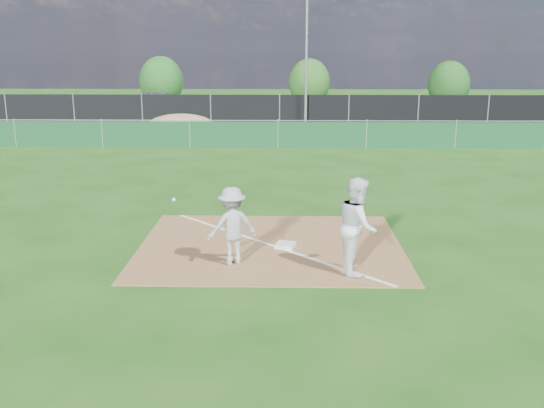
{
  "coord_description": "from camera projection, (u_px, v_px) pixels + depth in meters",
  "views": [
    {
      "loc": [
        0.32,
        -12.28,
        4.44
      ],
      "look_at": [
        0.03,
        1.0,
        1.0
      ],
      "focal_mm": 40.0,
      "sensor_mm": 36.0,
      "label": 1
    }
  ],
  "objects": [
    {
      "name": "ground",
      "position": [
        276.0,
        170.0,
        22.68
      ],
      "size": [
        90.0,
        90.0,
        0.0
      ],
      "primitive_type": "plane",
      "color": "#1A490F",
      "rests_on": "ground"
    },
    {
      "name": "light_pole",
      "position": [
        306.0,
        55.0,
        33.94
      ],
      "size": [
        0.16,
        0.16,
        8.0
      ],
      "primitive_type": "cylinder",
      "color": "slate",
      "rests_on": "ground"
    },
    {
      "name": "green_fence",
      "position": [
        278.0,
        135.0,
        27.37
      ],
      "size": [
        44.0,
        0.05,
        1.2
      ],
      "primitive_type": "cube",
      "color": "#103C1D",
      "rests_on": "ground"
    },
    {
      "name": "car_mid",
      "position": [
        250.0,
        108.0,
        38.62
      ],
      "size": [
        4.06,
        1.54,
        1.32
      ],
      "primitive_type": "imported",
      "rotation": [
        0.0,
        0.0,
        1.54
      ],
      "color": "black",
      "rests_on": "parking_lot"
    },
    {
      "name": "foul_line",
      "position": [
        271.0,
        245.0,
        13.97
      ],
      "size": [
        5.01,
        5.01,
        0.01
      ],
      "primitive_type": "cube",
      "rotation": [
        0.0,
        0.0,
        0.79
      ],
      "color": "white",
      "rests_on": "infield_dirt"
    },
    {
      "name": "parking_lot",
      "position": [
        280.0,
        116.0,
        40.1
      ],
      "size": [
        46.0,
        9.0,
        0.01
      ],
      "primitive_type": "cube",
      "color": "black",
      "rests_on": "ground"
    },
    {
      "name": "car_left",
      "position": [
        161.0,
        103.0,
        40.32
      ],
      "size": [
        5.2,
        3.16,
        1.65
      ],
      "primitive_type": "imported",
      "rotation": [
        0.0,
        0.0,
        1.3
      ],
      "color": "#A7AAAF",
      "rests_on": "parking_lot"
    },
    {
      "name": "first_base",
      "position": [
        285.0,
        245.0,
        13.82
      ],
      "size": [
        0.52,
        0.52,
        0.09
      ],
      "primitive_type": "cube",
      "rotation": [
        0.0,
        0.0,
        -0.29
      ],
      "color": "silver",
      "rests_on": "infield_dirt"
    },
    {
      "name": "infield_dirt",
      "position": [
        271.0,
        245.0,
        13.97
      ],
      "size": [
        6.0,
        5.0,
        0.02
      ],
      "primitive_type": "cube",
      "color": "brown",
      "rests_on": "ground"
    },
    {
      "name": "dirt_mound",
      "position": [
        181.0,
        125.0,
        30.87
      ],
      "size": [
        3.38,
        2.6,
        1.17
      ],
      "primitive_type": "ellipsoid",
      "color": "#99774A",
      "rests_on": "ground"
    },
    {
      "name": "tree_mid",
      "position": [
        309.0,
        83.0,
        45.44
      ],
      "size": [
        3.08,
        3.08,
        3.65
      ],
      "color": "#382316",
      "rests_on": "ground"
    },
    {
      "name": "tree_right",
      "position": [
        449.0,
        85.0,
        44.09
      ],
      "size": [
        2.97,
        2.97,
        3.52
      ],
      "color": "#382316",
      "rests_on": "ground"
    },
    {
      "name": "play_at_first",
      "position": [
        232.0,
        226.0,
        12.59
      ],
      "size": [
        1.86,
        0.99,
        1.65
      ],
      "color": "#AAABAD",
      "rests_on": "infield_dirt"
    },
    {
      "name": "runner",
      "position": [
        358.0,
        225.0,
        12.12
      ],
      "size": [
        0.75,
        0.96,
        1.97
      ],
      "primitive_type": "imported",
      "rotation": [
        0.0,
        0.0,
        1.57
      ],
      "color": "white",
      "rests_on": "ground"
    },
    {
      "name": "black_fence",
      "position": [
        280.0,
        110.0,
        35.04
      ],
      "size": [
        46.0,
        0.04,
        1.8
      ],
      "primitive_type": "cube",
      "color": "black",
      "rests_on": "ground"
    },
    {
      "name": "tree_left",
      "position": [
        161.0,
        82.0,
        45.01
      ],
      "size": [
        3.24,
        3.24,
        3.84
      ],
      "color": "#382316",
      "rests_on": "ground"
    },
    {
      "name": "car_right",
      "position": [
        365.0,
        108.0,
        39.43
      ],
      "size": [
        4.27,
        1.8,
        1.23
      ],
      "primitive_type": "imported",
      "rotation": [
        0.0,
        0.0,
        1.55
      ],
      "color": "black",
      "rests_on": "parking_lot"
    }
  ]
}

